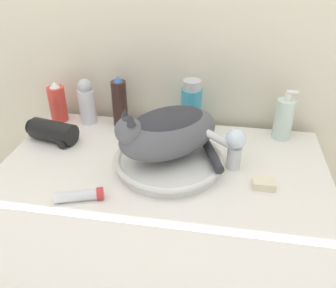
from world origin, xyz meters
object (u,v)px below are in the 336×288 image
object	(u,v)px
soap_pump_bottle	(284,119)
soap_bar	(264,184)
faucet	(233,144)
hairspray_can_black	(120,103)
lotion_bottle_white	(87,101)
cream_tube	(80,195)
cat	(167,131)
hair_dryer	(54,132)
spray_bottle_trigger	(58,103)
mouthwash_bottle	(191,107)

from	to	relation	value
soap_pump_bottle	soap_bar	xyz separation A→B (m)	(-0.08, -0.31, -0.06)
faucet	hairspray_can_black	size ratio (longest dim) A/B	0.76
hairspray_can_black	lotion_bottle_white	bearing A→B (deg)	180.00
hairspray_can_black	cream_tube	size ratio (longest dim) A/B	1.44
cat	lotion_bottle_white	world-z (taller)	cat
faucet	hair_dryer	world-z (taller)	faucet
spray_bottle_trigger	soap_pump_bottle	size ratio (longest dim) A/B	0.86
lotion_bottle_white	cream_tube	bearing A→B (deg)	-72.65
lotion_bottle_white	mouthwash_bottle	xyz separation A→B (m)	(0.40, 0.00, 0.01)
hairspray_can_black	soap_pump_bottle	distance (m)	0.60
lotion_bottle_white	hair_dryer	bearing A→B (deg)	-113.82
soap_bar	cat	bearing A→B (deg)	169.43
soap_pump_bottle	faucet	bearing A→B (deg)	-128.57
lotion_bottle_white	soap_pump_bottle	world-z (taller)	soap_pump_bottle
spray_bottle_trigger	soap_bar	distance (m)	0.83
hairspray_can_black	cream_tube	bearing A→B (deg)	-88.58
soap_pump_bottle	hairspray_can_black	bearing A→B (deg)	180.00
spray_bottle_trigger	cream_tube	bearing A→B (deg)	-59.91
soap_bar	spray_bottle_trigger	bearing A→B (deg)	158.13
faucet	soap_pump_bottle	distance (m)	0.28
mouthwash_bottle	spray_bottle_trigger	bearing A→B (deg)	-180.00
hairspray_can_black	spray_bottle_trigger	bearing A→B (deg)	180.00
hair_dryer	soap_bar	distance (m)	0.73
spray_bottle_trigger	mouthwash_bottle	bearing A→B (deg)	0.00
hairspray_can_black	lotion_bottle_white	xyz separation A→B (m)	(-0.13, 0.00, -0.00)
soap_bar	cream_tube	bearing A→B (deg)	-164.36
faucet	lotion_bottle_white	xyz separation A→B (m)	(-0.55, 0.22, 0.00)
cream_tube	hair_dryer	world-z (taller)	hair_dryer
spray_bottle_trigger	mouthwash_bottle	xyz separation A→B (m)	(0.52, 0.00, 0.02)
hair_dryer	soap_bar	world-z (taller)	hair_dryer
cat	mouthwash_bottle	size ratio (longest dim) A/B	1.77
lotion_bottle_white	cream_tube	xyz separation A→B (m)	(0.14, -0.45, -0.07)
cat	soap_pump_bottle	bearing A→B (deg)	177.14
lotion_bottle_white	cream_tube	world-z (taller)	lotion_bottle_white
cat	cream_tube	size ratio (longest dim) A/B	2.56
spray_bottle_trigger	faucet	bearing A→B (deg)	-18.29
faucet	spray_bottle_trigger	xyz separation A→B (m)	(-0.67, 0.22, -0.01)
soap_pump_bottle	cat	bearing A→B (deg)	-145.93
hairspray_can_black	mouthwash_bottle	size ratio (longest dim) A/B	1.00
soap_pump_bottle	hair_dryer	world-z (taller)	soap_pump_bottle
hair_dryer	hairspray_can_black	bearing A→B (deg)	-129.55
faucet	hair_dryer	xyz separation A→B (m)	(-0.62, 0.06, -0.05)
lotion_bottle_white	soap_pump_bottle	xyz separation A→B (m)	(0.73, 0.00, -0.01)
lotion_bottle_white	soap_pump_bottle	distance (m)	0.73
hairspray_can_black	hair_dryer	world-z (taller)	hairspray_can_black
soap_pump_bottle	cream_tube	bearing A→B (deg)	-142.46
spray_bottle_trigger	soap_bar	size ratio (longest dim) A/B	2.46
hair_dryer	soap_bar	xyz separation A→B (m)	(0.72, -0.15, -0.02)
lotion_bottle_white	hair_dryer	xyz separation A→B (m)	(-0.07, -0.16, -0.05)
cat	hair_dryer	distance (m)	0.44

